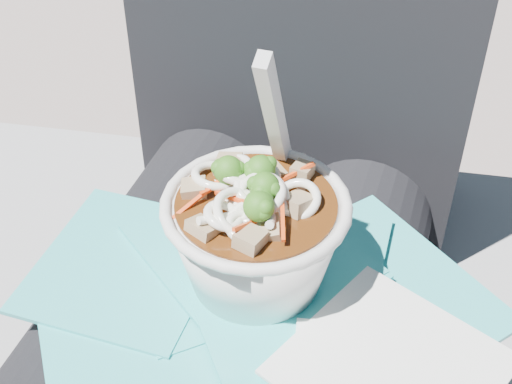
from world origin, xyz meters
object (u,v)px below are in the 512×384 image
(person_body, at_px, (246,269))
(udon_bowl, at_px, (255,229))
(lap, at_px, (212,362))
(plastic_bag, at_px, (244,289))

(person_body, relative_size, udon_bowl, 5.21)
(lap, relative_size, person_body, 0.48)
(lap, relative_size, plastic_bag, 1.24)
(person_body, distance_m, plastic_bag, 0.09)
(plastic_bag, distance_m, udon_bowl, 0.06)
(lap, distance_m, plastic_bag, 0.08)
(udon_bowl, bearing_deg, person_body, 114.98)
(plastic_bag, bearing_deg, person_body, 107.53)
(lap, height_order, udon_bowl, udon_bowl)
(lap, bearing_deg, person_body, 90.00)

